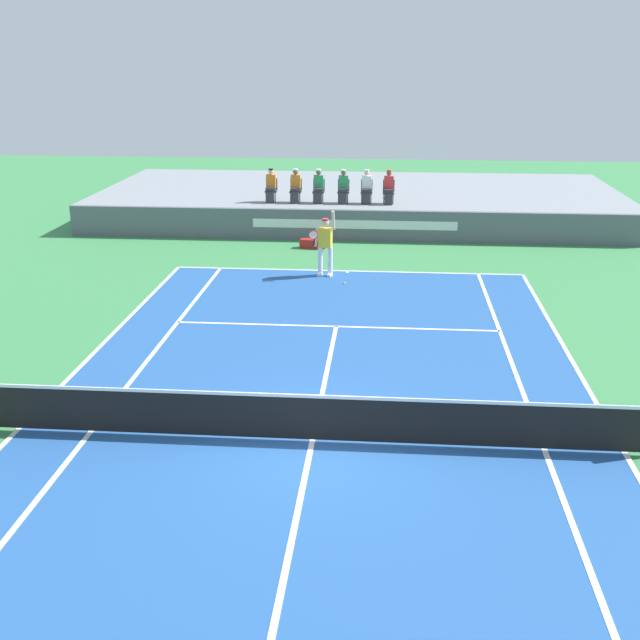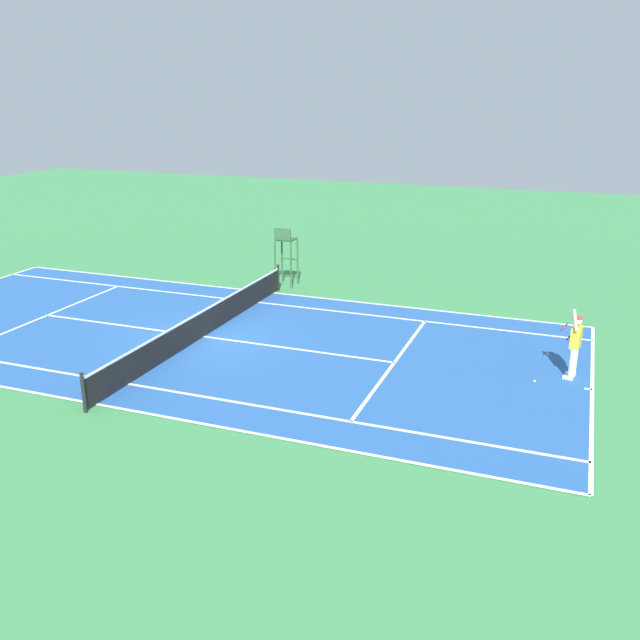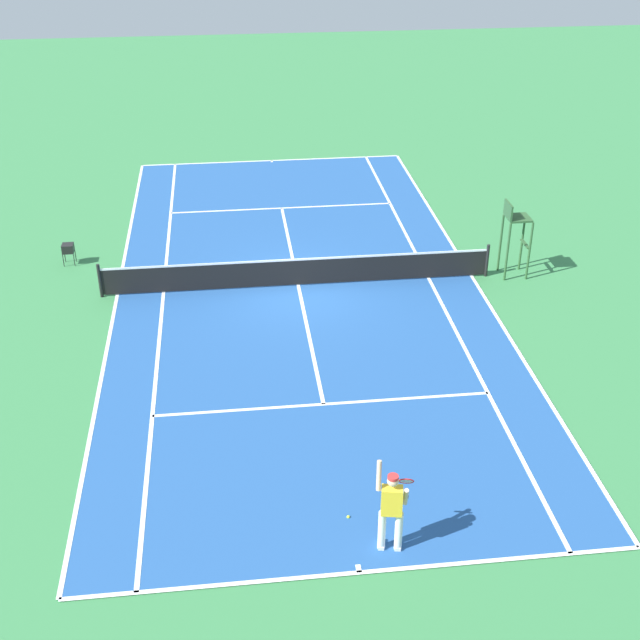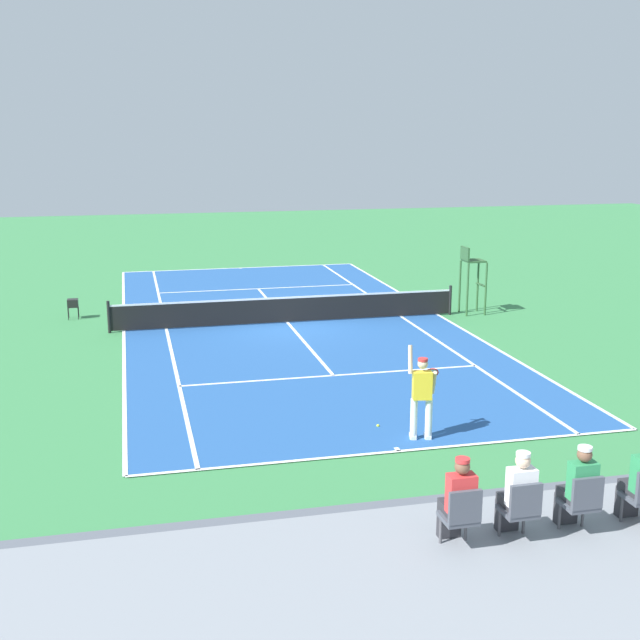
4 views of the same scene
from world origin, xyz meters
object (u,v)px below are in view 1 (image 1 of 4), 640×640
at_px(spectator_seated_0, 271,186).
at_px(spectator_seated_5, 389,188).
at_px(equipment_bag, 313,244).
at_px(spectator_seated_4, 367,187).
at_px(tennis_ball, 345,283).
at_px(spectator_seated_3, 343,187).
at_px(tennis_player, 325,245).
at_px(spectator_seated_1, 295,186).
at_px(spectator_seated_2, 318,187).

height_order(spectator_seated_0, spectator_seated_5, same).
xyz_separation_m(spectator_seated_5, equipment_bag, (-2.64, -2.75, -1.59)).
xyz_separation_m(spectator_seated_4, tennis_ball, (-0.40, -7.38, -1.72)).
height_order(spectator_seated_0, spectator_seated_3, same).
xyz_separation_m(spectator_seated_0, tennis_player, (2.60, -6.45, -0.75)).
bearing_deg(spectator_seated_5, spectator_seated_4, 180.00).
relative_size(spectator_seated_1, spectator_seated_5, 1.00).
bearing_deg(spectator_seated_4, spectator_seated_2, 180.00).
distance_m(spectator_seated_5, equipment_bag, 4.13).
height_order(spectator_seated_4, tennis_ball, spectator_seated_4).
xyz_separation_m(spectator_seated_3, spectator_seated_4, (0.88, 0.00, 0.00)).
relative_size(spectator_seated_1, tennis_ball, 18.60).
bearing_deg(spectator_seated_4, spectator_seated_1, 180.00).
xyz_separation_m(spectator_seated_0, spectator_seated_3, (2.78, 0.00, 0.00)).
bearing_deg(spectator_seated_5, spectator_seated_3, 180.00).
relative_size(tennis_player, equipment_bag, 2.23).
relative_size(spectator_seated_4, tennis_ball, 18.60).
height_order(spectator_seated_0, tennis_player, spectator_seated_0).
relative_size(spectator_seated_2, spectator_seated_4, 1.00).
bearing_deg(tennis_player, spectator_seated_0, 111.96).
xyz_separation_m(spectator_seated_0, spectator_seated_4, (3.67, 0.00, 0.00)).
bearing_deg(spectator_seated_5, spectator_seated_2, 180.00).
bearing_deg(equipment_bag, spectator_seated_3, 71.53).
height_order(spectator_seated_3, tennis_ball, spectator_seated_3).
relative_size(spectator_seated_0, tennis_ball, 18.60).
xyz_separation_m(spectator_seated_2, tennis_player, (0.77, -6.45, -0.75)).
bearing_deg(spectator_seated_4, spectator_seated_3, 180.00).
relative_size(spectator_seated_0, spectator_seated_2, 1.00).
bearing_deg(spectator_seated_1, spectator_seated_2, 0.00).
bearing_deg(spectator_seated_3, spectator_seated_2, 180.00).
relative_size(spectator_seated_3, spectator_seated_4, 1.00).
xyz_separation_m(spectator_seated_0, equipment_bag, (1.87, -2.75, -1.59)).
relative_size(spectator_seated_2, tennis_player, 0.61).
bearing_deg(spectator_seated_0, tennis_ball, -66.09).
height_order(spectator_seated_0, spectator_seated_2, same).
distance_m(spectator_seated_2, tennis_player, 6.54).
distance_m(spectator_seated_0, spectator_seated_3, 2.78).
height_order(spectator_seated_2, tennis_ball, spectator_seated_2).
xyz_separation_m(spectator_seated_1, spectator_seated_3, (1.84, 0.00, 0.00)).
bearing_deg(spectator_seated_0, spectator_seated_5, 0.00).
relative_size(spectator_seated_2, spectator_seated_3, 1.00).
height_order(spectator_seated_2, equipment_bag, spectator_seated_2).
distance_m(spectator_seated_3, equipment_bag, 3.31).
distance_m(spectator_seated_0, spectator_seated_2, 1.83).
distance_m(spectator_seated_3, spectator_seated_4, 0.88).
xyz_separation_m(spectator_seated_1, tennis_player, (1.65, -6.45, -0.75)).
xyz_separation_m(spectator_seated_3, equipment_bag, (-0.92, -2.75, -1.59)).
distance_m(spectator_seated_3, spectator_seated_5, 1.72).
height_order(spectator_seated_2, spectator_seated_5, same).
height_order(tennis_ball, equipment_bag, equipment_bag).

